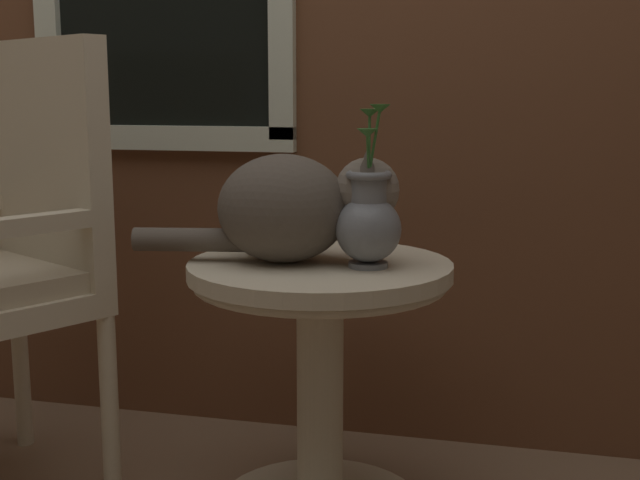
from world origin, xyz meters
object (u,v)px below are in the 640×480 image
Objects in this scene: wicker_side_table at (320,349)px; cat at (292,207)px; pewter_vase_with_ivy at (369,220)px; wicker_chair at (4,248)px.

cat reaches higher than wicker_side_table.
wicker_side_table is 0.33m from pewter_vase_with_ivy.
cat is (0.72, 0.01, 0.12)m from wicker_chair.
pewter_vase_with_ivy is at bearing -5.24° from cat.
cat is at bearing 0.83° from wicker_chair.
pewter_vase_with_ivy is at bearing -0.35° from wicker_chair.
pewter_vase_with_ivy reaches higher than wicker_side_table.
wicker_side_table is 0.55× the size of wicker_chair.
wicker_chair reaches higher than pewter_vase_with_ivy.
cat is (-0.06, -0.01, 0.33)m from wicker_side_table.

